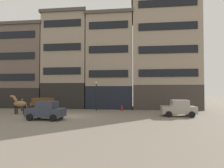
{
  "coord_description": "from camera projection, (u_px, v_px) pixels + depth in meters",
  "views": [
    {
      "loc": [
        7.16,
        -20.05,
        3.01
      ],
      "look_at": [
        4.56,
        2.01,
        3.65
      ],
      "focal_mm": 29.65,
      "sensor_mm": 36.0,
      "label": 1
    }
  ],
  "objects": [
    {
      "name": "ground_plane",
      "position": [
        69.0,
        116.0,
        20.66
      ],
      "size": [
        120.0,
        120.0,
        0.0
      ],
      "primitive_type": "plane",
      "color": "slate"
    },
    {
      "name": "building_far_left",
      "position": [
        22.0,
        67.0,
        32.26
      ],
      "size": [
        9.97,
        6.16,
        13.91
      ],
      "color": "black",
      "rests_on": "ground_plane"
    },
    {
      "name": "building_center_left",
      "position": [
        68.0,
        61.0,
        31.3
      ],
      "size": [
        7.6,
        6.16,
        15.6
      ],
      "color": "black",
      "rests_on": "ground_plane"
    },
    {
      "name": "building_center_right",
      "position": [
        111.0,
        62.0,
        30.44
      ],
      "size": [
        7.56,
        6.16,
        15.02
      ],
      "color": "black",
      "rests_on": "ground_plane"
    },
    {
      "name": "building_far_right",
      "position": [
        164.0,
        52.0,
        29.47
      ],
      "size": [
        10.44,
        6.16,
        17.75
      ],
      "color": "#38332D",
      "rests_on": "ground_plane"
    },
    {
      "name": "cargo_wagon",
      "position": [
        43.0,
        105.0,
        22.19
      ],
      "size": [
        2.93,
        1.55,
        1.98
      ],
      "color": "brown",
      "rests_on": "ground_plane"
    },
    {
      "name": "draft_horse",
      "position": [
        20.0,
        104.0,
        22.54
      ],
      "size": [
        2.35,
        0.63,
        2.3
      ],
      "color": "#937047",
      "rests_on": "ground_plane"
    },
    {
      "name": "sedan_dark",
      "position": [
        46.0,
        110.0,
        18.32
      ],
      "size": [
        3.77,
        2.0,
        1.83
      ],
      "color": "#333847",
      "rests_on": "ground_plane"
    },
    {
      "name": "sedan_light",
      "position": [
        179.0,
        108.0,
        20.6
      ],
      "size": [
        3.71,
        1.89,
        1.83
      ],
      "color": "gray",
      "rests_on": "ground_plane"
    },
    {
      "name": "pedestrian_officer",
      "position": [
        22.0,
        104.0,
        25.51
      ],
      "size": [
        0.51,
        0.51,
        1.79
      ],
      "color": "#38332D",
      "rests_on": "ground_plane"
    },
    {
      "name": "streetlamp_curbside",
      "position": [
        96.0,
        92.0,
        25.72
      ],
      "size": [
        0.32,
        0.32,
        4.12
      ],
      "color": "black",
      "rests_on": "ground_plane"
    },
    {
      "name": "fire_hydrant_curbside",
      "position": [
        122.0,
        108.0,
        25.77
      ],
      "size": [
        0.24,
        0.24,
        0.83
      ],
      "color": "maroon",
      "rests_on": "ground_plane"
    }
  ]
}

